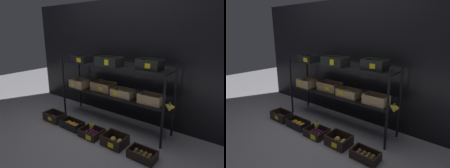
# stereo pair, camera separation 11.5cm
# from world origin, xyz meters

# --- Properties ---
(ground_plane) EXTENTS (10.00, 10.00, 0.00)m
(ground_plane) POSITION_xyz_m (0.00, 0.00, 0.00)
(ground_plane) COLOR gray
(storefront_wall) EXTENTS (4.21, 0.12, 1.92)m
(storefront_wall) POSITION_xyz_m (0.00, 0.39, 0.96)
(storefront_wall) COLOR black
(storefront_wall) RESTS_ON ground_plane
(display_rack) EXTENTS (1.94, 0.42, 1.08)m
(display_rack) POSITION_xyz_m (0.01, -0.00, 0.71)
(display_rack) COLOR black
(display_rack) RESTS_ON ground_plane
(crate_ground_plum) EXTENTS (0.36, 0.22, 0.14)m
(crate_ground_plum) POSITION_xyz_m (-0.82, -0.49, 0.05)
(crate_ground_plum) COLOR black
(crate_ground_plum) RESTS_ON ground_plane
(crate_ground_orange) EXTENTS (0.37, 0.20, 0.12)m
(crate_ground_orange) POSITION_xyz_m (-0.40, -0.49, 0.05)
(crate_ground_orange) COLOR black
(crate_ground_orange) RESTS_ON ground_plane
(crate_ground_center_plum) EXTENTS (0.31, 0.27, 0.11)m
(crate_ground_center_plum) POSITION_xyz_m (0.01, -0.49, 0.04)
(crate_ground_center_plum) COLOR black
(crate_ground_center_plum) RESTS_ON ground_plane
(crate_ground_apple_gold) EXTENTS (0.31, 0.26, 0.14)m
(crate_ground_apple_gold) POSITION_xyz_m (0.40, -0.47, 0.05)
(crate_ground_apple_gold) COLOR black
(crate_ground_apple_gold) RESTS_ON ground_plane
(crate_ground_kiwi) EXTENTS (0.33, 0.20, 0.11)m
(crate_ground_kiwi) POSITION_xyz_m (0.82, -0.50, 0.04)
(crate_ground_kiwi) COLOR black
(crate_ground_kiwi) RESTS_ON ground_plane
(banana_bunch_loose) EXTENTS (0.11, 0.05, 0.13)m
(banana_bunch_loose) POSITION_xyz_m (0.01, -0.49, 0.16)
(banana_bunch_loose) COLOR brown
(banana_bunch_loose) RESTS_ON crate_ground_center_plum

